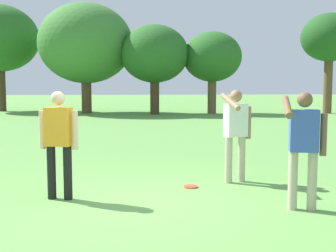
{
  "coord_description": "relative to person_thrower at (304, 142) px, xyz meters",
  "views": [
    {
      "loc": [
        0.11,
        -6.15,
        1.76
      ],
      "look_at": [
        0.68,
        1.57,
        1.0
      ],
      "focal_mm": 46.76,
      "sensor_mm": 36.0,
      "label": 1
    }
  ],
  "objects": [
    {
      "name": "person_catcher",
      "position": [
        -3.46,
        0.83,
        -0.02
      ],
      "size": [
        0.6,
        0.3,
        1.64
      ],
      "color": "black",
      "rests_on": "ground"
    },
    {
      "name": "ground_plane",
      "position": [
        -2.41,
        0.36,
        -0.96
      ],
      "size": [
        120.0,
        120.0,
        0.0
      ],
      "primitive_type": "plane",
      "color": "#609947"
    },
    {
      "name": "person_thrower",
      "position": [
        0.0,
        0.0,
        0.0
      ],
      "size": [
        0.72,
        0.65,
        1.64
      ],
      "color": "#B7AD93",
      "rests_on": "ground"
    },
    {
      "name": "tree_far_right",
      "position": [
        -1.21,
        19.03,
        2.41
      ],
      "size": [
        3.83,
        3.83,
        5.03
      ],
      "color": "#4C3823",
      "rests_on": "ground"
    },
    {
      "name": "frisbee",
      "position": [
        -1.38,
        1.43,
        -0.95
      ],
      "size": [
        0.25,
        0.25,
        0.03
      ],
      "primitive_type": "cylinder",
      "color": "#E04733",
      "rests_on": "ground"
    },
    {
      "name": "tree_slender_mid",
      "position": [
        2.1,
        19.22,
        2.26
      ],
      "size": [
        3.36,
        3.36,
        4.69
      ],
      "color": "brown",
      "rests_on": "ground"
    },
    {
      "name": "person_bystander",
      "position": [
        -0.54,
        1.75,
        0.0
      ],
      "size": [
        0.59,
        0.78,
        1.64
      ],
      "color": "#B7AD93",
      "rests_on": "ground"
    },
    {
      "name": "tree_broad_center",
      "position": [
        -5.16,
        20.15,
        3.08
      ],
      "size": [
        5.44,
        5.44,
        6.37
      ],
      "color": "brown",
      "rests_on": "ground"
    },
    {
      "name": "tree_back_left",
      "position": [
        8.85,
        18.91,
        3.35
      ],
      "size": [
        3.25,
        3.25,
        5.76
      ],
      "color": "brown",
      "rests_on": "ground"
    }
  ]
}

